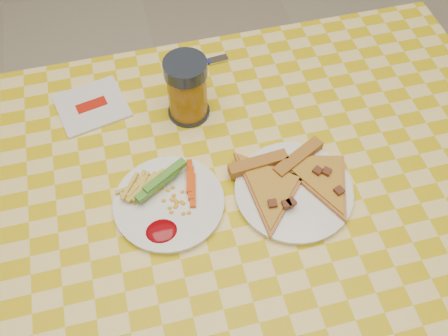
# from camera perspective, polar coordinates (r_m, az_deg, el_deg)

# --- Properties ---
(ground) EXTENTS (8.00, 8.00, 0.00)m
(ground) POSITION_cam_1_polar(r_m,az_deg,el_deg) (1.64, -0.11, -17.08)
(ground) COLOR beige
(ground) RESTS_ON ground
(table) EXTENTS (1.28, 0.88, 0.76)m
(table) POSITION_cam_1_polar(r_m,az_deg,el_deg) (1.01, -0.17, -5.48)
(table) COLOR silver
(table) RESTS_ON ground
(plate_left) EXTENTS (0.26, 0.26, 0.01)m
(plate_left) POSITION_cam_1_polar(r_m,az_deg,el_deg) (0.94, -6.28, -4.07)
(plate_left) COLOR white
(plate_left) RESTS_ON table
(plate_right) EXTENTS (0.27, 0.27, 0.01)m
(plate_right) POSITION_cam_1_polar(r_m,az_deg,el_deg) (0.96, 7.95, -2.71)
(plate_right) COLOR white
(plate_right) RESTS_ON table
(fries_veggies) EXTENTS (0.17, 0.16, 0.04)m
(fries_veggies) POSITION_cam_1_polar(r_m,az_deg,el_deg) (0.93, -7.06, -2.89)
(fries_veggies) COLOR #F4DD4D
(fries_veggies) RESTS_ON plate_left
(pizza_slices) EXTENTS (0.30, 0.27, 0.02)m
(pizza_slices) POSITION_cam_1_polar(r_m,az_deg,el_deg) (0.95, 7.82, -1.38)
(pizza_slices) COLOR #C2753B
(pizza_slices) RESTS_ON plate_right
(drink_glass) EXTENTS (0.09, 0.09, 0.14)m
(drink_glass) POSITION_cam_1_polar(r_m,az_deg,el_deg) (1.02, -4.24, 8.97)
(drink_glass) COLOR black
(drink_glass) RESTS_ON table
(napkin) EXTENTS (0.17, 0.16, 0.01)m
(napkin) POSITION_cam_1_polar(r_m,az_deg,el_deg) (1.12, -14.87, 6.87)
(napkin) COLOR silver
(napkin) RESTS_ON table
(fork) EXTENTS (0.15, 0.03, 0.01)m
(fork) POSITION_cam_1_polar(r_m,az_deg,el_deg) (1.17, -2.96, 11.74)
(fork) COLOR #151E95
(fork) RESTS_ON table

